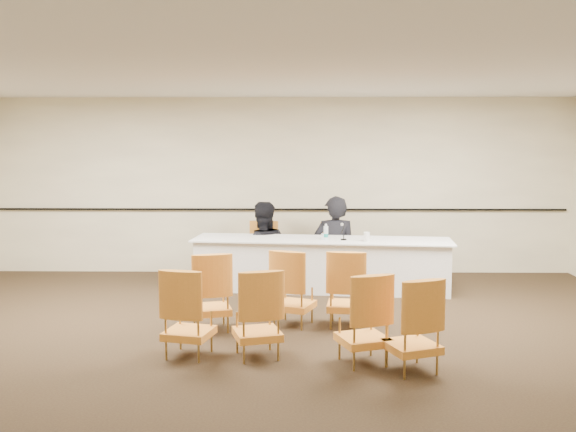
% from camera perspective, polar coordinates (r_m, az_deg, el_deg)
% --- Properties ---
extents(floor, '(10.00, 10.00, 0.00)m').
position_cam_1_polar(floor, '(7.32, -1.68, -11.24)').
color(floor, black).
rests_on(floor, ground).
extents(ceiling, '(10.00, 10.00, 0.00)m').
position_cam_1_polar(ceiling, '(7.02, -1.76, 12.78)').
color(ceiling, silver).
rests_on(ceiling, ground).
extents(wall_back, '(10.00, 0.04, 3.00)m').
position_cam_1_polar(wall_back, '(11.00, -0.79, 2.69)').
color(wall_back, '#F1E6BD').
rests_on(wall_back, ground).
extents(wall_rail, '(9.80, 0.04, 0.03)m').
position_cam_1_polar(wall_rail, '(10.99, -0.80, 0.60)').
color(wall_rail, black).
rests_on(wall_rail, wall_back).
extents(panel_table, '(3.98, 1.29, 0.78)m').
position_cam_1_polar(panel_table, '(9.81, 2.99, -4.32)').
color(panel_table, silver).
rests_on(panel_table, ground).
extents(panelist_main, '(0.71, 0.48, 1.92)m').
position_cam_1_polar(panelist_main, '(10.36, 4.17, -3.51)').
color(panelist_main, black).
rests_on(panelist_main, ground).
extents(panelist_main_chair, '(0.55, 0.55, 0.95)m').
position_cam_1_polar(panelist_main_chair, '(10.35, 4.17, -3.28)').
color(panelist_main_chair, '#B97121').
rests_on(panelist_main_chair, ground).
extents(panelist_second, '(0.97, 0.82, 1.77)m').
position_cam_1_polar(panelist_second, '(10.48, -2.32, -3.55)').
color(panelist_second, black).
rests_on(panelist_second, ground).
extents(panelist_second_chair, '(0.55, 0.55, 0.95)m').
position_cam_1_polar(panelist_second_chair, '(10.47, -2.32, -3.16)').
color(panelist_second_chair, '#B97121').
rests_on(panelist_second_chair, ground).
extents(papers, '(0.35, 0.29, 0.00)m').
position_cam_1_polar(papers, '(9.72, 6.11, -2.10)').
color(papers, silver).
rests_on(papers, panel_table).
extents(microphone, '(0.11, 0.19, 0.25)m').
position_cam_1_polar(microphone, '(9.64, 4.98, -1.42)').
color(microphone, black).
rests_on(microphone, panel_table).
extents(water_bottle, '(0.08, 0.08, 0.24)m').
position_cam_1_polar(water_bottle, '(9.64, 3.39, -1.42)').
color(water_bottle, '#17827D').
rests_on(water_bottle, panel_table).
extents(drinking_glass, '(0.08, 0.08, 0.10)m').
position_cam_1_polar(drinking_glass, '(9.66, 3.17, -1.83)').
color(drinking_glass, silver).
rests_on(drinking_glass, panel_table).
extents(coffee_cup, '(0.10, 0.10, 0.14)m').
position_cam_1_polar(coffee_cup, '(9.54, 7.01, -1.85)').
color(coffee_cup, silver).
rests_on(coffee_cup, panel_table).
extents(aud_chair_front_left, '(0.61, 0.61, 0.95)m').
position_cam_1_polar(aud_chair_front_left, '(7.77, -6.91, -6.62)').
color(aud_chair_front_left, '#B97121').
rests_on(aud_chair_front_left, ground).
extents(aud_chair_front_mid, '(0.65, 0.65, 0.95)m').
position_cam_1_polar(aud_chair_front_mid, '(7.90, 0.47, -6.35)').
color(aud_chair_front_mid, '#B97121').
rests_on(aud_chair_front_mid, ground).
extents(aud_chair_front_right, '(0.56, 0.56, 0.95)m').
position_cam_1_polar(aud_chair_front_right, '(7.90, 5.24, -6.38)').
color(aud_chair_front_right, '#B97121').
rests_on(aud_chair_front_right, ground).
extents(aud_chair_back_left, '(0.60, 0.60, 0.95)m').
position_cam_1_polar(aud_chair_back_left, '(6.86, -8.82, -8.42)').
color(aud_chair_back_left, '#B97121').
rests_on(aud_chair_back_left, ground).
extents(aud_chair_back_mid, '(0.62, 0.62, 0.95)m').
position_cam_1_polar(aud_chair_back_mid, '(6.76, -2.76, -8.58)').
color(aud_chair_back_mid, '#B97121').
rests_on(aud_chair_back_mid, ground).
extents(aud_chair_back_right, '(0.64, 0.64, 0.95)m').
position_cam_1_polar(aud_chair_back_right, '(6.61, 6.70, -8.97)').
color(aud_chair_back_right, '#B97121').
rests_on(aud_chair_back_right, ground).
extents(aud_chair_extra, '(0.65, 0.65, 0.95)m').
position_cam_1_polar(aud_chair_extra, '(6.46, 10.96, -9.40)').
color(aud_chair_extra, '#B97121').
rests_on(aud_chair_extra, ground).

